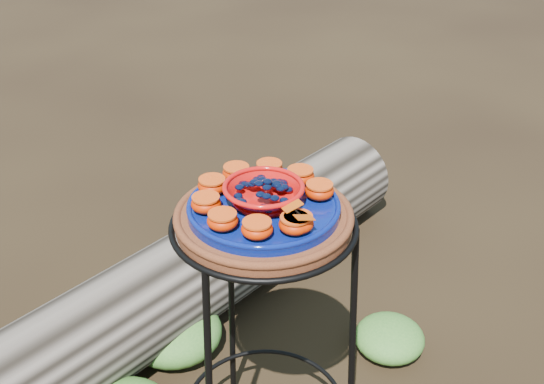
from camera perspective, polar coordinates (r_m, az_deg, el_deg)
name	(u,v)px	position (r m, az deg, el deg)	size (l,w,h in m)	color
plant_stand	(265,348)	(1.66, -0.62, -12.91)	(0.44, 0.44, 0.70)	black
terracotta_saucer	(264,219)	(1.44, -0.70, -2.27)	(0.37, 0.37, 0.03)	#481A0C
cobalt_plate	(264,209)	(1.43, -0.70, -1.39)	(0.32, 0.32, 0.02)	#000765
red_bowl	(264,195)	(1.41, -0.71, -0.25)	(0.16, 0.16, 0.04)	red
glass_gems	(263,181)	(1.39, -0.72, 0.91)	(0.12, 0.12, 0.02)	black
orange_half_0	(298,223)	(1.33, 2.19, -2.62)	(0.06, 0.06, 0.03)	red
orange_half_1	(319,191)	(1.44, 3.98, 0.10)	(0.06, 0.06, 0.03)	red
orange_half_2	(300,176)	(1.49, 2.38, 1.34)	(0.06, 0.06, 0.03)	red
orange_half_3	(269,170)	(1.51, -0.23, 1.89)	(0.06, 0.06, 0.03)	red
orange_half_4	(236,173)	(1.50, -3.00, 1.59)	(0.06, 0.06, 0.03)	red
orange_half_5	(212,186)	(1.46, -5.03, 0.53)	(0.06, 0.06, 0.03)	red
orange_half_6	(206,204)	(1.39, -5.54, -0.98)	(0.06, 0.06, 0.03)	red
orange_half_7	(223,221)	(1.34, -4.16, -2.41)	(0.06, 0.06, 0.03)	red
orange_half_8	(257,229)	(1.31, -1.26, -3.11)	(0.06, 0.06, 0.03)	red
orange_half_9	(294,224)	(1.32, 1.89, -2.73)	(0.06, 0.06, 0.03)	red
butterfly	(298,212)	(1.31, 2.21, -1.72)	(0.08, 0.05, 0.01)	#B94209
driftwood_log	(213,262)	(2.27, -4.93, -5.90)	(1.64, 0.43, 0.31)	black
foliage_right	(390,337)	(2.16, 9.81, -11.86)	(0.21, 0.21, 0.11)	#367026
foliage_back	(175,330)	(2.15, -8.16, -11.39)	(0.29, 0.29, 0.15)	#367026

